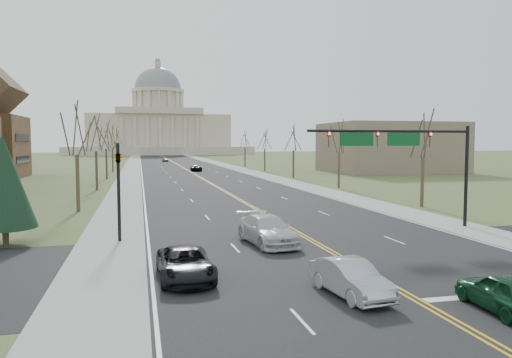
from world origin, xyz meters
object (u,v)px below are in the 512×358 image
signal_left (118,181)px  car_far_nb (196,168)px  car_sb_inner_second (267,230)px  car_sb_inner_lead (350,278)px  car_far_sb (165,160)px  signal_mast (403,146)px  car_nb_inner_lead (505,292)px  car_sb_outer_lead (185,264)px

signal_left → car_far_nb: size_ratio=1.23×
signal_left → car_sb_inner_second: signal_left is taller
car_sb_inner_lead → car_far_sb: (-0.15, 138.32, -0.04)m
signal_mast → car_nb_inner_lead: bearing=-107.5°
car_sb_outer_lead → car_far_sb: size_ratio=1.27×
car_far_sb → car_nb_inner_lead: bearing=-92.0°
signal_mast → car_nb_inner_lead: size_ratio=2.91×
car_sb_outer_lead → car_sb_inner_second: bearing=49.1°
signal_mast → car_sb_inner_lead: 17.23m
car_far_nb → car_sb_inner_lead: bearing=89.7°
car_sb_outer_lead → car_far_sb: car_sb_outer_lead is taller
car_far_sb → car_sb_outer_lead: bearing=-96.4°
signal_left → car_sb_outer_lead: signal_left is taller
car_nb_inner_lead → car_far_nb: bearing=-86.8°
car_nb_inner_lead → car_far_sb: car_nb_inner_lead is taller
car_sb_inner_lead → car_far_nb: bearing=79.9°
signal_left → car_sb_inner_second: size_ratio=1.04×
signal_left → car_nb_inner_lead: bearing=-49.7°
car_sb_inner_second → car_far_nb: 76.53m
signal_left → car_far_sb: 125.38m
signal_mast → car_sb_inner_second: (-10.36, -2.83, -4.91)m
signal_mast → car_far_sb: 125.51m
car_far_sb → car_sb_inner_second: bearing=-94.1°
signal_left → car_far_nb: bearing=80.1°
car_far_nb → car_nb_inner_lead: bearing=92.7°
signal_mast → car_nb_inner_lead: signal_mast is taller
signal_mast → car_far_nb: signal_mast is taller
car_sb_inner_lead → car_far_sb: size_ratio=1.09×
signal_left → car_nb_inner_lead: (13.81, -16.27, -2.99)m
car_nb_inner_lead → car_far_sb: bearing=-85.5°
car_far_nb → car_far_sb: 51.57m
car_sb_inner_second → car_sb_inner_lead: bearing=-93.6°
car_far_sb → car_sb_inner_lead: bearing=-93.8°
car_sb_outer_lead → car_far_nb: bearing=82.0°
car_nb_inner_lead → signal_left: bearing=-47.1°
car_far_sb → signal_mast: bearing=-89.4°
car_sb_inner_second → car_far_sb: car_sb_inner_second is taller
car_sb_inner_lead → car_sb_inner_second: 10.50m
signal_mast → car_far_nb: (-6.07, 73.58, -5.07)m
car_sb_inner_lead → car_sb_outer_lead: bearing=139.8°
signal_mast → car_sb_outer_lead: 19.09m
car_sb_inner_lead → signal_mast: bearing=46.1°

